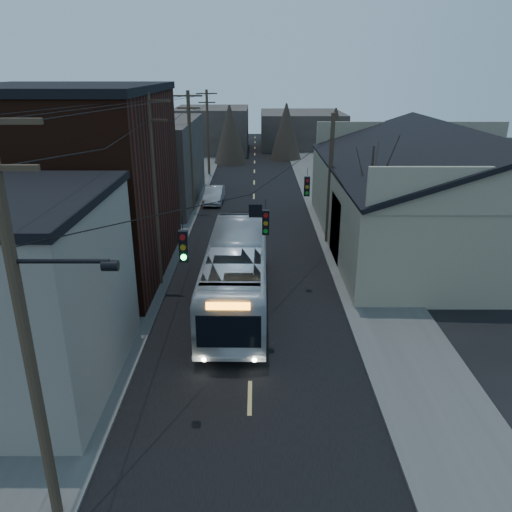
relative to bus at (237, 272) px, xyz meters
The scene contains 12 objects.
road_surface 14.44m from the bus, 87.06° to the left, with size 9.00×110.00×0.02m, color black.
sidewalk_left 15.53m from the bus, 111.93° to the left, with size 4.00×110.00×0.12m, color #474744.
sidewalk_right 16.13m from the bus, 63.20° to the left, with size 4.00×110.00×0.12m, color #474744.
building_brick 10.74m from the bus, 154.99° to the left, with size 10.00×12.00×10.00m, color black.
building_left_far 22.21m from the bus, 113.33° to the left, with size 9.00×14.00×7.00m, color #362F2B.
warehouse 16.63m from the bus, 34.17° to the left, with size 16.16×20.60×7.73m.
building_far_left 49.62m from the bus, 96.09° to the left, with size 10.00×12.00×6.00m, color #362F2B.
building_far_right 54.88m from the bus, 81.90° to the left, with size 12.00×14.00×5.00m, color #362F2B.
bare_tree 8.64m from the bus, 30.86° to the left, with size 0.40×0.40×7.20m, color black.
utility_lines 9.38m from the bus, 105.70° to the left, with size 11.24×45.28×10.50m.
bus is the anchor object (origin of this frame).
parked_car 20.24m from the bus, 97.75° to the left, with size 1.50×4.31×1.42m, color #A1A4A9.
Camera 1 is at (0.23, -6.91, 11.05)m, focal length 35.00 mm.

